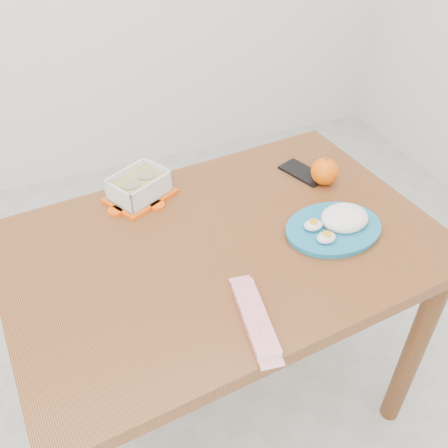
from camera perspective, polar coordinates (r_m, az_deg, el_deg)
name	(u,v)px	position (r m, az deg, el deg)	size (l,w,h in m)	color
dining_table	(224,273)	(1.34, 0.00, -5.64)	(1.15, 0.82, 0.75)	brown
food_container	(139,187)	(1.41, -9.66, 4.21)	(0.22, 0.20, 0.07)	#FF5407
orange_fruit	(325,171)	(1.48, 11.43, 5.91)	(0.08, 0.08, 0.08)	#EC3604
rice_plate	(337,223)	(1.32, 12.82, 0.06)	(0.26, 0.26, 0.07)	#1B6E96
candy_bar	(255,317)	(1.09, 3.52, -10.57)	(0.21, 0.05, 0.02)	red
smartphone	(303,173)	(1.52, 9.00, 5.83)	(0.07, 0.14, 0.01)	black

